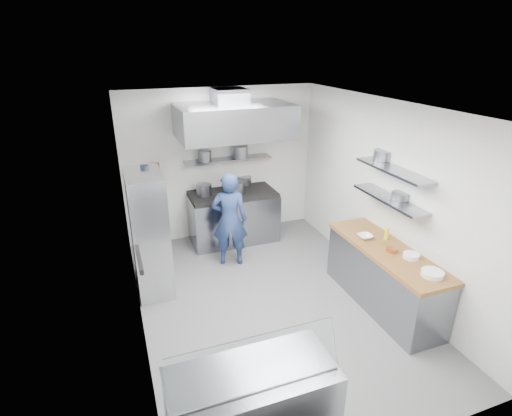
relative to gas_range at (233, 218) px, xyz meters
name	(u,v)px	position (x,y,z in m)	size (l,w,h in m)	color
floor	(270,301)	(-0.10, -2.10, -0.45)	(5.00, 5.00, 0.00)	#545456
ceiling	(273,107)	(-0.10, -2.10, 2.35)	(5.00, 5.00, 0.00)	silver
wall_back	(221,164)	(-0.10, 0.40, 0.95)	(3.60, 0.02, 2.80)	white
wall_front	(392,332)	(-0.10, -4.60, 0.95)	(3.60, 0.02, 2.80)	white
wall_left	(131,235)	(-1.90, -2.10, 0.95)	(5.00, 0.02, 2.80)	white
wall_right	(384,197)	(1.70, -2.10, 0.95)	(5.00, 0.02, 2.80)	white
gas_range	(233,218)	(0.00, 0.00, 0.00)	(1.60, 0.80, 0.90)	gray
cooktop	(233,194)	(0.00, 0.00, 0.48)	(1.57, 0.78, 0.06)	black
stock_pot_left	(204,190)	(-0.52, 0.06, 0.61)	(0.28, 0.28, 0.20)	slate
stock_pot_mid	(234,188)	(0.00, -0.09, 0.63)	(0.37, 0.37, 0.24)	slate
stock_pot_right	(245,180)	(0.35, 0.36, 0.59)	(0.26, 0.26, 0.16)	slate
over_range_shelf	(228,160)	(0.00, 0.24, 1.07)	(1.60, 0.30, 0.04)	gray
shelf_pot_a	(205,156)	(-0.44, 0.25, 1.18)	(0.23, 0.23, 0.18)	slate
shelf_pot_b	(240,152)	(0.22, 0.22, 1.20)	(0.28, 0.28, 0.22)	slate
extractor_hood	(234,121)	(0.00, -0.18, 1.85)	(1.90, 1.15, 0.55)	gray
hood_duct	(230,96)	(0.00, 0.05, 2.23)	(0.55, 0.55, 0.24)	slate
red_firebox	(153,171)	(-1.35, 0.34, 0.97)	(0.22, 0.10, 0.26)	red
chef	(230,220)	(-0.31, -0.82, 0.36)	(0.59, 0.39, 1.61)	navy
wire_rack	(149,233)	(-1.63, -1.14, 0.48)	(0.50, 0.90, 1.85)	silver
rack_bin_a	(150,239)	(-1.63, -1.07, 0.35)	(0.15, 0.19, 0.17)	white
rack_bin_b	(144,202)	(-1.63, -0.80, 0.85)	(0.15, 0.19, 0.17)	yellow
rack_jar	(145,171)	(-1.58, -0.90, 1.35)	(0.12, 0.12, 0.18)	black
knife_strip	(139,259)	(-1.88, -3.00, 1.10)	(0.04, 0.55, 0.05)	black
prep_counter_base	(383,279)	(1.38, -2.70, -0.03)	(0.62, 2.00, 0.84)	gray
prep_counter_top	(387,251)	(1.38, -2.70, 0.42)	(0.65, 2.04, 0.06)	olive
plate_stack_a	(432,273)	(1.45, -3.45, 0.48)	(0.27, 0.27, 0.06)	white
plate_stack_b	(411,256)	(1.51, -3.01, 0.48)	(0.21, 0.21, 0.06)	white
copper_pan	(392,250)	(1.38, -2.79, 0.48)	(0.15, 0.15, 0.06)	#C76938
squeeze_bottle	(387,234)	(1.53, -2.46, 0.54)	(0.06, 0.06, 0.18)	yellow
mixing_bowl	(365,236)	(1.28, -2.31, 0.48)	(0.21, 0.21, 0.05)	white
wall_shelf_lower	(389,199)	(1.54, -2.40, 1.05)	(0.30, 1.30, 0.04)	gray
wall_shelf_upper	(393,170)	(1.54, -2.40, 1.47)	(0.30, 1.30, 0.04)	gray
shelf_pot_c	(400,196)	(1.64, -2.50, 1.12)	(0.24, 0.24, 0.10)	slate
shelf_pot_d	(384,155)	(1.69, -1.98, 1.56)	(0.29, 0.29, 0.14)	slate
display_case	(252,409)	(-1.10, -4.10, -0.03)	(1.50, 0.70, 0.85)	gray
display_glass	(257,363)	(-1.10, -4.22, 0.62)	(1.47, 0.02, 0.45)	silver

